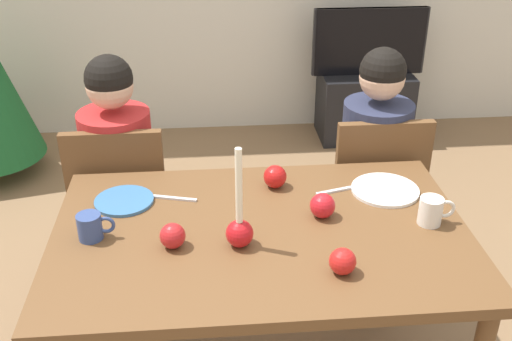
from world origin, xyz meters
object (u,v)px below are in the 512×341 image
Objects in this scene: person_right_child at (372,178)px; plate_right at (385,190)px; person_left_child at (122,189)px; mug_right at (432,211)px; apple_by_right_mug at (275,177)px; chair_left at (123,204)px; candle_centerpiece at (239,227)px; dining_table at (261,250)px; apple_near_candle at (323,206)px; chair_right at (372,193)px; mug_left at (91,227)px; apple_far_edge at (343,261)px; plate_left at (124,201)px; apple_by_left_plate at (173,236)px; tv at (370,41)px; tv_stand at (364,105)px.

plate_right is (-0.08, -0.42, 0.19)m from person_right_child.
mug_right is (1.13, -0.65, 0.23)m from person_left_child.
mug_right is 1.44× the size of apple_by_right_mug.
candle_centerpiece reaches higher than chair_left.
apple_near_candle is at bearing 16.67° from dining_table.
mug_left is at bearing -151.56° from chair_right.
mug_left is 0.82m from apple_far_edge.
apple_by_right_mug is at bearing 170.31° from plate_right.
plate_right is at bearing 112.50° from mug_right.
plate_left is at bearing 145.97° from apple_far_edge.
plate_right is at bearing 29.65° from apple_near_candle.
person_right_child is 0.47m from plate_right.
person_right_child reaches higher than apple_near_candle.
mug_right is 1.52× the size of apple_far_edge.
chair_left is at bearing 132.15° from dining_table.
apple_by_left_plate is 0.52m from apple_by_right_mug.
apple_far_edge reaches higher than plate_right.
plate_left is at bearing 70.22° from mug_left.
apple_by_right_mug is at bearing -29.29° from person_left_child.
apple_by_left_plate reaches higher than plate_right.
candle_centerpiece is at bearing -113.65° from tv.
plate_right is 3.01× the size of apple_by_left_plate.
apple_near_candle is 1.06× the size of apple_by_left_plate.
mug_right reaches higher than apple_far_edge.
mug_right reaches higher than apple_near_candle.
apple_by_left_plate and apple_far_edge have the same top height.
apple_by_left_plate is at bearing -164.98° from apple_near_candle.
apple_by_right_mug is at bearing -143.84° from person_right_child.
apple_near_candle is 0.26m from apple_by_right_mug.
chair_left is 3.57× the size of plate_right.
plate_left is (-0.40, 0.30, -0.06)m from candle_centerpiece.
plate_right is 3.04× the size of apple_far_edge.
dining_table is 5.56× the size of plate_right.
tv_stand is at bearing 66.34° from candle_centerpiece.
candle_centerpiece is (0.47, -0.72, 0.25)m from person_left_child.
apple_by_left_plate is at bearing -69.97° from person_left_child.
person_left_child is 1.11m from person_right_child.
mug_right is at bearing 6.34° from candle_centerpiece.
tv_stand is 3.00× the size of plate_left.
plate_right reaches higher than tv_stand.
chair_left is 0.07m from person_left_child.
candle_centerpiece reaches higher than apple_by_left_plate.
candle_centerpiece is at bearing -132.89° from chair_right.
chair_left is at bearing 144.82° from apple_near_candle.
person_left_child reaches higher than tv_stand.
dining_table is 0.32m from apple_by_left_plate.
candle_centerpiece is 0.51m from plate_left.
person_right_child is 0.71m from apple_near_candle.
person_right_child is 1.48× the size of tv.
mug_left is (-1.12, -0.61, 0.28)m from chair_right.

